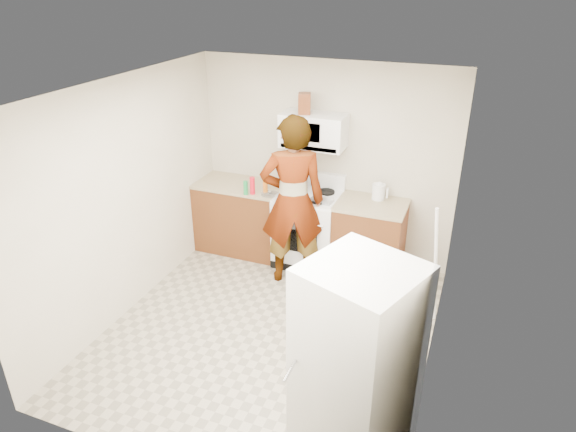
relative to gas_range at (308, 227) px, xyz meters
The scene contains 20 objects.
floor 1.56m from the gas_range, 86.14° to the right, with size 3.60×3.60×0.00m, color gray.
back_wall 0.83m from the gas_range, 72.00° to the left, with size 3.20×0.02×2.50m, color beige.
right_wall 2.37m from the gas_range, 41.25° to the right, with size 0.02×3.60×2.50m, color beige.
cabinet_left 0.94m from the gas_range, behind, with size 1.12×0.62×0.90m, color #612D17.
counter_left 1.03m from the gas_range, behind, with size 1.14×0.64×0.04m, color tan.
cabinet_right 0.78m from the gas_range, ahead, with size 0.80×0.62×0.90m, color #612D17.
counter_right 0.89m from the gas_range, ahead, with size 0.82×0.64×0.04m, color tan.
gas_range is the anchor object (origin of this frame).
microwave 1.22m from the gas_range, 90.00° to the left, with size 0.76×0.38×0.40m, color white.
person 0.70m from the gas_range, 95.50° to the right, with size 0.74×0.49×2.03m, color tan.
fridge 3.00m from the gas_range, 64.40° to the right, with size 0.70×0.70×1.70m, color white.
kettle 1.00m from the gas_range, 11.47° to the left, with size 0.16×0.16×0.19m, color silver.
jug 1.54m from the gas_range, 139.40° to the left, with size 0.14×0.14×0.24m, color brown.
saucepan 0.57m from the gas_range, 146.33° to the left, with size 0.21×0.21×0.12m, color silver.
tray 0.54m from the gas_range, 34.52° to the right, with size 0.25×0.16×0.05m, color white.
bottle_spray 0.89m from the gas_range, 160.06° to the right, with size 0.06×0.06×0.21m, color red.
bottle_hot_sauce 0.76m from the gas_range, 165.16° to the right, with size 0.06×0.06×0.18m, color orange.
bottle_green_cap 0.94m from the gas_range, 158.50° to the right, with size 0.05×0.05×0.17m, color #18843B.
pot_lid 0.66m from the gas_range, 159.43° to the right, with size 0.22×0.22×0.01m, color white.
broom 1.83m from the gas_range, 26.33° to the right, with size 0.03×0.03×1.42m, color white.
Camera 1 is at (1.75, -3.97, 3.40)m, focal length 32.00 mm.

